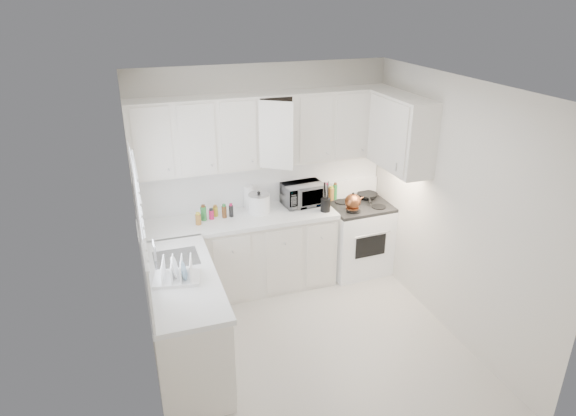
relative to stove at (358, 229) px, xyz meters
name	(u,v)px	position (x,y,z in m)	size (l,w,h in m)	color
floor	(310,347)	(-1.13, -1.28, -0.58)	(3.20, 3.20, 0.00)	#BAB4AA
ceiling	(316,87)	(-1.13, -1.28, 2.02)	(3.20, 3.20, 0.00)	white
wall_back	(264,176)	(-1.13, 0.32, 0.72)	(3.00, 3.00, 0.00)	beige
wall_front	(405,336)	(-1.13, -2.88, 0.72)	(3.00, 3.00, 0.00)	beige
wall_left	(143,257)	(-2.63, -1.28, 0.72)	(3.20, 3.20, 0.00)	beige
wall_right	(453,211)	(0.37, -1.28, 0.72)	(3.20, 3.20, 0.00)	beige
window_blinds	(139,213)	(-2.61, -0.93, 0.97)	(0.06, 0.96, 1.06)	white
lower_cabinets_back	(240,255)	(-1.52, 0.02, -0.13)	(2.22, 0.60, 0.90)	beige
lower_cabinets_left	(184,322)	(-2.33, -1.08, -0.13)	(0.60, 1.60, 0.90)	beige
countertop_back	(239,219)	(-1.52, 0.01, 0.35)	(2.24, 0.64, 0.05)	silver
countertop_left	(181,278)	(-2.32, -1.08, 0.35)	(0.64, 1.62, 0.05)	silver
backsplash_back	(264,182)	(-1.13, 0.31, 0.65)	(2.98, 0.02, 0.55)	silver
backsplash_left	(143,254)	(-2.62, -1.08, 0.65)	(0.02, 1.60, 0.55)	silver
upper_cabinets_back	(267,164)	(-1.13, 0.16, 0.92)	(3.00, 0.33, 0.80)	beige
upper_cabinets_right	(398,168)	(0.21, -0.46, 0.92)	(0.33, 0.90, 0.80)	beige
sink	(175,247)	(-2.32, -0.73, 0.49)	(0.42, 0.38, 0.30)	gray
stove	(358,229)	(0.00, 0.00, 0.00)	(0.75, 0.62, 1.15)	white
tea_kettle	(353,200)	(-0.18, -0.16, 0.47)	(0.23, 0.20, 0.22)	brown
frying_pan	(367,194)	(0.18, 0.16, 0.39)	(0.26, 0.44, 0.04)	black
microwave	(303,192)	(-0.70, 0.13, 0.53)	(0.48, 0.27, 0.32)	gray
rice_cooker	(259,202)	(-1.26, 0.08, 0.50)	(0.26, 0.26, 0.26)	white
paper_towel	(249,197)	(-1.34, 0.24, 0.51)	(0.12, 0.12, 0.27)	white
utensil_crock	(326,196)	(-0.52, -0.14, 0.56)	(0.13, 0.13, 0.38)	black
dish_rack	(176,269)	(-2.36, -1.13, 0.48)	(0.40, 0.30, 0.22)	white
spice_left_0	(196,213)	(-1.98, 0.14, 0.44)	(0.06, 0.06, 0.13)	#A16A2B
spice_left_1	(204,215)	(-1.90, 0.05, 0.44)	(0.06, 0.06, 0.13)	#2A8039
spice_left_2	(209,211)	(-1.83, 0.14, 0.44)	(0.06, 0.06, 0.13)	#BA184A
spice_left_3	(217,213)	(-1.75, 0.05, 0.44)	(0.06, 0.06, 0.13)	gold
spice_left_4	(222,209)	(-1.68, 0.14, 0.44)	(0.06, 0.06, 0.13)	brown
spice_left_5	(231,212)	(-1.60, 0.05, 0.44)	(0.06, 0.06, 0.13)	black
sauce_right_0	(313,194)	(-0.55, 0.18, 0.47)	(0.06, 0.06, 0.19)	#BA184A
sauce_right_1	(319,195)	(-0.49, 0.12, 0.47)	(0.06, 0.06, 0.19)	gold
sauce_right_2	(321,193)	(-0.44, 0.18, 0.47)	(0.06, 0.06, 0.19)	brown
sauce_right_3	(327,194)	(-0.38, 0.12, 0.47)	(0.06, 0.06, 0.19)	black
sauce_right_4	(330,192)	(-0.33, 0.18, 0.47)	(0.06, 0.06, 0.19)	#A16A2B
sauce_right_5	(336,193)	(-0.27, 0.12, 0.47)	(0.06, 0.06, 0.19)	#2A8039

